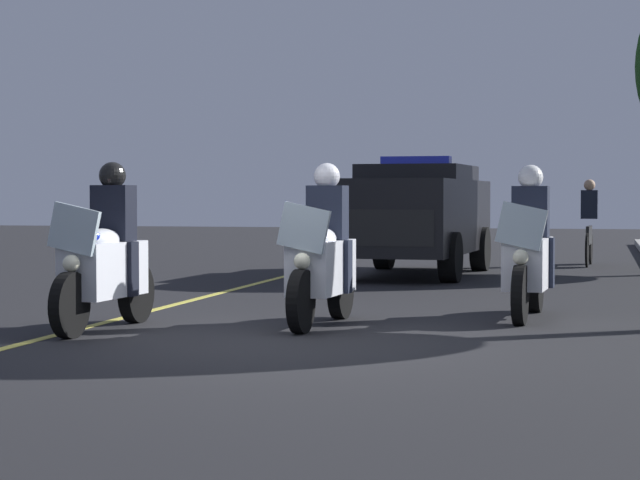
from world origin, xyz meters
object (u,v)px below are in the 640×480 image
police_motorcycle_trailing (528,256)px  cyclist_background (589,223)px  police_motorcycle_lead_right (322,259)px  police_suv (415,213)px  police_motorcycle_lead_left (105,262)px

police_motorcycle_trailing → cyclist_background: bearing=176.8°
police_motorcycle_trailing → police_motorcycle_lead_right: bearing=-58.9°
cyclist_background → police_suv: bearing=-39.4°
police_motorcycle_lead_left → police_suv: (-9.11, 1.81, 0.37)m
police_motorcycle_lead_left → police_motorcycle_lead_right: bearing=113.5°
police_suv → cyclist_background: 4.59m
police_motorcycle_lead_right → cyclist_background: bearing=167.3°
police_motorcycle_lead_left → police_suv: police_suv is taller
police_suv → cyclist_background: (-3.54, 2.91, -0.22)m
cyclist_background → police_motorcycle_lead_left: bearing=-20.5°
police_motorcycle_lead_right → police_suv: size_ratio=0.43×
police_motorcycle_trailing → police_suv: 7.35m
police_motorcycle_lead_left → police_motorcycle_lead_right: 2.25m
police_motorcycle_lead_right → police_motorcycle_trailing: (-1.25, 2.07, 0.00)m
police_motorcycle_trailing → police_suv: bearing=-161.5°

